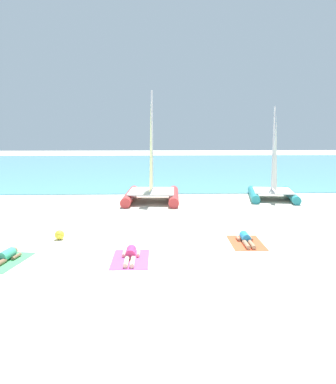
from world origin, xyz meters
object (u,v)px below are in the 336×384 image
(sunbather_middle, at_px, (131,255))
(sunbather_right, at_px, (246,239))
(towel_right, at_px, (246,243))
(sailboat_teal, at_px, (273,185))
(sunbather_left, at_px, (4,257))
(towel_left, at_px, (3,262))
(towel_middle, at_px, (131,259))
(sailboat_red, at_px, (152,185))
(beach_ball, at_px, (60,235))

(sunbather_middle, xyz_separation_m, sunbather_right, (3.92, 1.61, 0.00))
(sunbather_middle, height_order, towel_right, sunbather_middle)
(sailboat_teal, height_order, sunbather_middle, sailboat_teal)
(sailboat_teal, xyz_separation_m, towel_right, (-3.65, -8.88, -0.78))
(sunbather_right, bearing_deg, sunbather_left, -165.50)
(towel_left, relative_size, towel_middle, 1.00)
(sailboat_red, distance_m, towel_right, 9.09)
(towel_left, bearing_deg, towel_right, 12.49)
(sunbather_right, relative_size, beach_ball, 4.60)
(sunbather_left, distance_m, sunbather_right, 7.84)
(sunbather_left, height_order, towel_right, sunbather_left)
(beach_ball, bearing_deg, sunbather_right, -5.55)
(sailboat_red, relative_size, beach_ball, 17.85)
(towel_right, distance_m, beach_ball, 6.60)
(towel_middle, xyz_separation_m, sunbather_right, (3.92, 1.68, 0.13))
(sailboat_red, distance_m, sailboat_teal, 6.93)
(sunbather_left, bearing_deg, sailboat_red, 77.17)
(towel_middle, bearing_deg, beach_ball, 138.78)
(sailboat_teal, bearing_deg, towel_right, -101.45)
(sailboat_red, xyz_separation_m, sunbather_middle, (-0.65, -9.98, -0.77))
(sailboat_red, height_order, towel_right, sailboat_red)
(sunbather_middle, distance_m, sunbather_right, 4.24)
(sailboat_teal, height_order, towel_right, sailboat_teal)
(sunbather_right, height_order, beach_ball, beach_ball)
(sunbather_left, distance_m, sunbather_middle, 3.74)
(towel_right, xyz_separation_m, sunbather_right, (0.00, 0.07, 0.13))
(sunbather_left, bearing_deg, sailboat_teal, 53.65)
(sunbather_left, height_order, sunbather_middle, same)
(towel_right, bearing_deg, beach_ball, 173.87)
(sailboat_red, distance_m, sunbather_left, 11.01)
(towel_right, xyz_separation_m, beach_ball, (-6.56, 0.70, 0.16))
(sunbather_middle, distance_m, towel_right, 4.21)
(sunbather_middle, bearing_deg, sunbather_left, -177.92)
(towel_left, xyz_separation_m, beach_ball, (1.10, 2.40, 0.16))
(sailboat_red, relative_size, towel_left, 3.20)
(sunbather_left, height_order, sunbather_right, same)
(towel_left, xyz_separation_m, towel_middle, (3.75, 0.08, 0.00))
(sunbather_left, relative_size, towel_middle, 0.82)
(towel_middle, distance_m, sunbather_right, 4.26)
(sailboat_teal, distance_m, towel_middle, 12.97)
(towel_middle, bearing_deg, sunbather_left, -179.74)
(sailboat_teal, relative_size, sunbather_middle, 3.36)
(towel_right, bearing_deg, sunbather_left, -167.96)
(sunbather_right, bearing_deg, towel_left, -165.06)
(sailboat_red, bearing_deg, towel_right, -65.61)
(sunbather_right, bearing_deg, sailboat_teal, 69.49)
(sunbather_left, xyz_separation_m, towel_right, (7.65, 1.63, -0.13))
(sailboat_red, xyz_separation_m, towel_left, (-4.40, -10.13, -0.90))
(sunbather_left, bearing_deg, sunbather_middle, 12.01)
(sunbather_middle, bearing_deg, sailboat_teal, 54.83)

